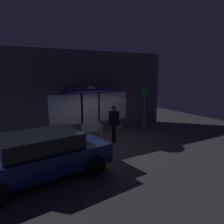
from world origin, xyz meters
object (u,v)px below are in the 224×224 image
sidewalk_bollard_2 (119,130)px  parked_car (40,155)px  street_sign_post (144,107)px  sidewalk_bollard (101,130)px  person_with_umbrella (114,106)px

sidewalk_bollard_2 → parked_car: bearing=-149.1°
street_sign_post → sidewalk_bollard: bearing=163.7°
person_with_umbrella → street_sign_post: bearing=37.6°
parked_car → sidewalk_bollard_2: parked_car is taller
person_with_umbrella → sidewalk_bollard: person_with_umbrella is taller
parked_car → sidewalk_bollard: parked_car is taller
street_sign_post → parked_car: bearing=-158.0°
person_with_umbrella → sidewalk_bollard_2: 1.99m
person_with_umbrella → street_sign_post: 2.40m
sidewalk_bollard_2 → person_with_umbrella: bearing=-132.8°
parked_car → sidewalk_bollard: 4.88m
sidewalk_bollard_2 → street_sign_post: bearing=-13.7°
parked_car → street_sign_post: street_sign_post is taller
person_with_umbrella → sidewalk_bollard_2: person_with_umbrella is taller
person_with_umbrella → parked_car: person_with_umbrella is taller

